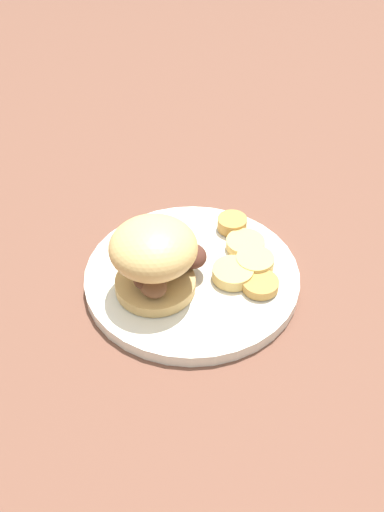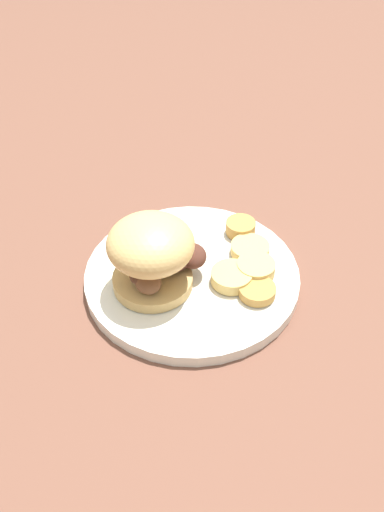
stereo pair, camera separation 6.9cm
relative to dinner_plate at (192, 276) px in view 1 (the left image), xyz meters
The scene contains 8 objects.
ground_plane 0.01m from the dinner_plate, ahead, with size 4.00×4.00×0.00m, color brown.
dinner_plate is the anchor object (origin of this frame).
sandwich 0.07m from the dinner_plate, 44.08° to the left, with size 0.11×0.11×0.09m.
potato_round_0 0.08m from the dinner_plate, 135.20° to the right, with size 0.05×0.05×0.01m, color #DBB766.
potato_round_1 0.08m from the dinner_plate, behind, with size 0.04×0.04×0.01m, color #BC8942.
potato_round_2 0.05m from the dinner_plate, behind, with size 0.05×0.05×0.01m, color #DBB766.
potato_round_3 0.08m from the dinner_plate, 161.86° to the right, with size 0.05×0.05×0.02m, color #DBB766.
potato_round_4 0.10m from the dinner_plate, 110.64° to the right, with size 0.04×0.04×0.02m, color #BC8942.
Camera 1 is at (-0.11, 0.50, 0.51)m, focal length 42.00 mm.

